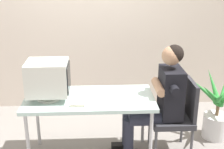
% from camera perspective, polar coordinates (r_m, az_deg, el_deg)
% --- Properties ---
extents(wall_back, '(8.00, 0.10, 3.00)m').
position_cam_1_polar(wall_back, '(4.42, -0.08, 12.72)').
color(wall_back, beige).
rests_on(wall_back, ground_plane).
extents(desk, '(1.36, 0.66, 0.72)m').
position_cam_1_polar(desk, '(3.28, -4.14, -5.05)').
color(desk, '#B7B7BC').
rests_on(desk, ground_plane).
extents(crt_monitor, '(0.42, 0.35, 0.40)m').
position_cam_1_polar(crt_monitor, '(3.20, -11.72, -0.66)').
color(crt_monitor, silver).
rests_on(crt_monitor, desk).
extents(keyboard, '(0.16, 0.41, 0.03)m').
position_cam_1_polar(keyboard, '(3.23, -6.03, -4.21)').
color(keyboard, beige).
rests_on(keyboard, desk).
extents(office_chair, '(0.45, 0.45, 0.87)m').
position_cam_1_polar(office_chair, '(3.51, 11.94, -7.07)').
color(office_chair, '#4C4C51').
rests_on(office_chair, ground_plane).
extents(person_seated, '(0.75, 0.56, 1.27)m').
position_cam_1_polar(person_seated, '(3.38, 8.80, -4.22)').
color(person_seated, black).
rests_on(person_seated, ground_plane).
extents(potted_plant, '(0.67, 0.70, 0.83)m').
position_cam_1_polar(potted_plant, '(3.99, 18.81, -6.56)').
color(potted_plant, silver).
rests_on(potted_plant, ground_plane).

